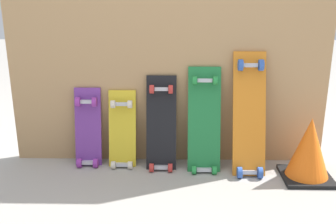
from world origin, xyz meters
name	(u,v)px	position (x,y,z in m)	size (l,w,h in m)	color
ground_plane	(168,162)	(0.00, 0.00, 0.00)	(12.00, 12.00, 0.00)	#9E9991
plywood_wall_panel	(168,49)	(0.00, 0.07, 0.77)	(2.10, 0.04, 1.53)	tan
skateboard_purple	(88,132)	(-0.54, -0.02, 0.23)	(0.18, 0.17, 0.58)	#6B338C
skateboard_yellow	(122,134)	(-0.31, -0.03, 0.22)	(0.18, 0.18, 0.57)	gold
skateboard_black	(161,128)	(-0.04, -0.05, 0.27)	(0.20, 0.22, 0.67)	black
skateboard_green	(204,125)	(0.24, -0.06, 0.30)	(0.21, 0.25, 0.74)	#1E7238
skateboard_orange	(249,119)	(0.52, -0.09, 0.35)	(0.21, 0.31, 0.83)	orange
traffic_cone	(309,149)	(0.88, -0.22, 0.20)	(0.30, 0.30, 0.40)	black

